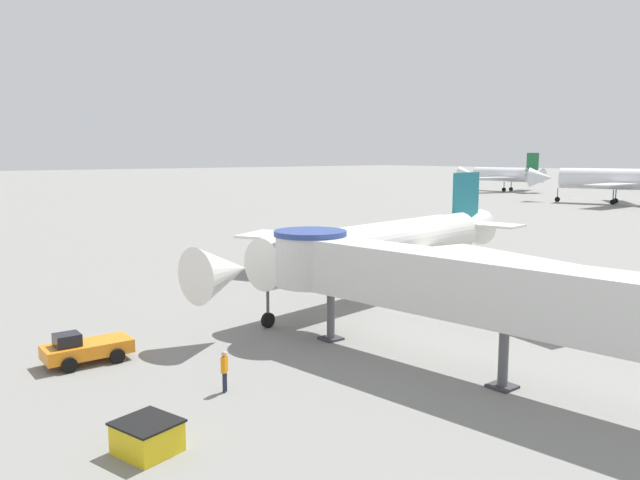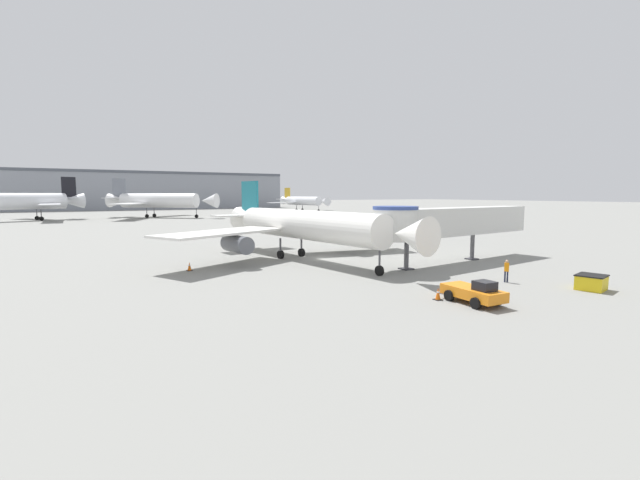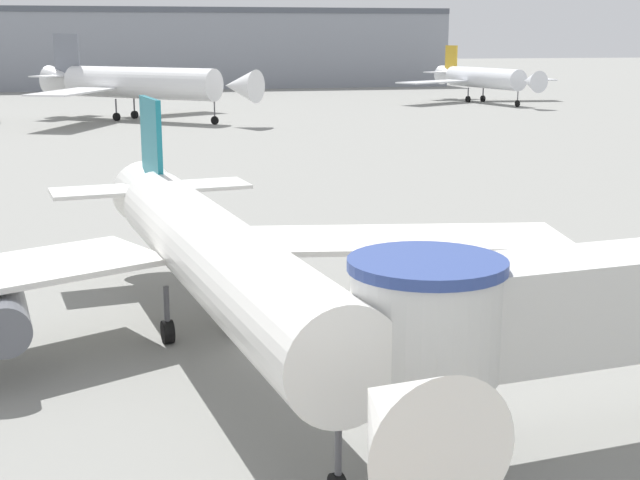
% 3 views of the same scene
% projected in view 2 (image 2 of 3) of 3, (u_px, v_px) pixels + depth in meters
% --- Properties ---
extents(ground_plane, '(800.00, 800.00, 0.00)m').
position_uv_depth(ground_plane, '(323.00, 258.00, 47.14)').
color(ground_plane, gray).
extents(main_airplane, '(30.89, 30.72, 8.67)m').
position_uv_depth(main_airplane, '(301.00, 226.00, 45.73)').
color(main_airplane, white).
rests_on(main_airplane, ground_plane).
extents(jet_bridge, '(21.97, 5.69, 5.95)m').
position_uv_depth(jet_bridge, '(447.00, 222.00, 43.21)').
color(jet_bridge, silver).
rests_on(jet_bridge, ground_plane).
extents(pushback_tug_orange, '(2.29, 4.20, 1.62)m').
position_uv_depth(pushback_tug_orange, '(474.00, 292.00, 27.58)').
color(pushback_tug_orange, orange).
rests_on(pushback_tug_orange, ground_plane).
extents(service_container_yellow, '(2.42, 2.31, 1.13)m').
position_uv_depth(service_container_yellow, '(591.00, 282.00, 31.55)').
color(service_container_yellow, yellow).
rests_on(service_container_yellow, ground_plane).
extents(traffic_cone_port_wing, '(0.49, 0.49, 0.81)m').
position_uv_depth(traffic_cone_port_wing, '(189.00, 267.00, 39.45)').
color(traffic_cone_port_wing, black).
rests_on(traffic_cone_port_wing, ground_plane).
extents(traffic_cone_near_nose, '(0.51, 0.51, 0.83)m').
position_uv_depth(traffic_cone_near_nose, '(438.00, 294.00, 28.56)').
color(traffic_cone_near_nose, black).
rests_on(traffic_cone_near_nose, ground_plane).
extents(ground_crew_marshaller, '(0.37, 0.40, 1.82)m').
position_uv_depth(ground_crew_marshaller, '(507.00, 269.00, 34.20)').
color(ground_crew_marshaller, '#1E2338').
rests_on(ground_crew_marshaller, ground_plane).
extents(background_jet_gray_tail, '(30.59, 30.18, 11.74)m').
position_uv_depth(background_jet_gray_tail, '(157.00, 201.00, 127.71)').
color(background_jet_gray_tail, white).
rests_on(background_jet_gray_tail, ground_plane).
extents(background_jet_gold_tail, '(31.40, 28.52, 9.69)m').
position_uv_depth(background_jet_gold_tail, '(302.00, 201.00, 174.51)').
color(background_jet_gold_tail, silver).
rests_on(background_jet_gold_tail, ground_plane).
extents(background_jet_black_tail, '(28.34, 29.14, 11.83)m').
position_uv_depth(background_jet_black_tail, '(31.00, 201.00, 113.20)').
color(background_jet_black_tail, silver).
rests_on(background_jet_black_tail, ground_plane).
extents(terminal_building, '(125.98, 19.43, 17.42)m').
position_uv_depth(terminal_building, '(149.00, 190.00, 200.71)').
color(terminal_building, gray).
rests_on(terminal_building, ground_plane).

